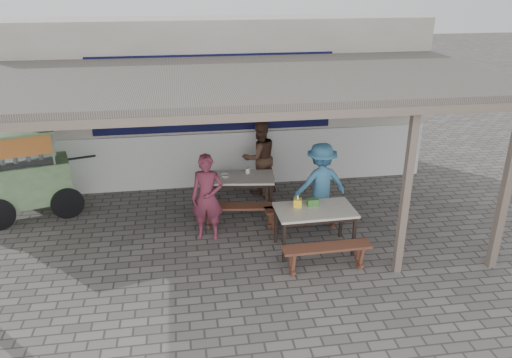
{
  "coord_description": "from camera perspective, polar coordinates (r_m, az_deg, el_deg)",
  "views": [
    {
      "loc": [
        -0.87,
        -7.23,
        4.36
      ],
      "look_at": [
        0.38,
        0.9,
        0.95
      ],
      "focal_mm": 35.0,
      "sensor_mm": 36.0,
      "label": 1
    }
  ],
  "objects": [
    {
      "name": "bench_left_wall",
      "position": [
        10.32,
        -1.89,
        -0.45
      ],
      "size": [
        1.45,
        0.46,
        0.45
      ],
      "rotation": [
        0.0,
        0.0,
        -0.13
      ],
      "color": "brown",
      "rests_on": "ground"
    },
    {
      "name": "donation_box",
      "position": [
        8.4,
        6.5,
        -2.65
      ],
      "size": [
        0.18,
        0.12,
        0.12
      ],
      "primitive_type": "cube",
      "rotation": [
        0.0,
        0.0,
        -0.0
      ],
      "color": "#3D7534",
      "rests_on": "table_right"
    },
    {
      "name": "patron_right_table",
      "position": [
        9.28,
        7.4,
        -0.47
      ],
      "size": [
        1.06,
        0.69,
        1.54
      ],
      "primitive_type": "imported",
      "rotation": [
        0.0,
        0.0,
        3.26
      ],
      "color": "teal",
      "rests_on": "ground"
    },
    {
      "name": "bench_right_street",
      "position": [
        7.92,
        8.06,
        -8.32
      ],
      "size": [
        1.4,
        0.31,
        0.45
      ],
      "rotation": [
        0.0,
        0.0,
        0.02
      ],
      "color": "brown",
      "rests_on": "ground"
    },
    {
      "name": "vendor_cart",
      "position": [
        10.28,
        -24.79,
        0.86
      ],
      "size": [
        2.03,
        1.23,
        1.71
      ],
      "rotation": [
        0.0,
        0.0,
        0.27
      ],
      "color": "#7FA970",
      "rests_on": "ground"
    },
    {
      "name": "patron_street_side",
      "position": [
        8.65,
        -5.59,
        -2.12
      ],
      "size": [
        0.63,
        0.48,
        1.55
      ],
      "primitive_type": "imported",
      "rotation": [
        0.0,
        0.0,
        -0.22
      ],
      "color": "maroon",
      "rests_on": "ground"
    },
    {
      "name": "tissue_box",
      "position": [
        8.34,
        4.78,
        -2.71
      ],
      "size": [
        0.16,
        0.16,
        0.14
      ],
      "primitive_type": "cube",
      "rotation": [
        0.0,
        0.0,
        -0.24
      ],
      "color": "yellow",
      "rests_on": "table_right"
    },
    {
      "name": "ground",
      "position": [
        8.49,
        -1.61,
        -8.43
      ],
      "size": [
        60.0,
        60.0,
        0.0
      ],
      "primitive_type": "plane",
      "color": "#645F5B",
      "rests_on": "ground"
    },
    {
      "name": "bench_right_wall",
      "position": [
        9.1,
        5.4,
        -3.88
      ],
      "size": [
        1.4,
        0.31,
        0.45
      ],
      "rotation": [
        0.0,
        0.0,
        0.02
      ],
      "color": "brown",
      "rests_on": "ground"
    },
    {
      "name": "bench_left_street",
      "position": [
        9.12,
        -1.96,
        -3.68
      ],
      "size": [
        1.45,
        0.46,
        0.45
      ],
      "rotation": [
        0.0,
        0.0,
        -0.13
      ],
      "color": "brown",
      "rests_on": "ground"
    },
    {
      "name": "condiment_jar",
      "position": [
        9.7,
        -0.96,
        0.96
      ],
      "size": [
        0.09,
        0.09,
        0.1
      ],
      "primitive_type": "cylinder",
      "color": "silver",
      "rests_on": "table_left"
    },
    {
      "name": "patron_wall_side",
      "position": [
        10.45,
        0.41,
        2.49
      ],
      "size": [
        0.91,
        0.8,
        1.57
      ],
      "primitive_type": "imported",
      "rotation": [
        0.0,
        0.0,
        3.45
      ],
      "color": "#4F3426",
      "rests_on": "ground"
    },
    {
      "name": "table_right",
      "position": [
        8.34,
        6.73,
        -3.91
      ],
      "size": [
        1.32,
        0.79,
        0.75
      ],
      "rotation": [
        0.0,
        0.0,
        0.02
      ],
      "color": "silver",
      "rests_on": "ground"
    },
    {
      "name": "back_wall",
      "position": [
        11.16,
        -4.06,
        8.76
      ],
      "size": [
        9.0,
        1.28,
        3.5
      ],
      "color": "beige",
      "rests_on": "ground"
    },
    {
      "name": "table_left",
      "position": [
        9.59,
        -1.95,
        -0.15
      ],
      "size": [
        1.41,
        0.88,
        0.75
      ],
      "rotation": [
        0.0,
        0.0,
        -0.13
      ],
      "color": "silver",
      "rests_on": "ground"
    },
    {
      "name": "condiment_bowl",
      "position": [
        9.56,
        -3.54,
        0.41
      ],
      "size": [
        0.21,
        0.21,
        0.05
      ],
      "primitive_type": "imported",
      "rotation": [
        0.0,
        0.0,
        -0.15
      ],
      "color": "silver",
      "rests_on": "table_left"
    },
    {
      "name": "warung_roof",
      "position": [
        8.34,
        -2.5,
        11.1
      ],
      "size": [
        9.0,
        4.21,
        2.81
      ],
      "color": "#605852",
      "rests_on": "ground"
    }
  ]
}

